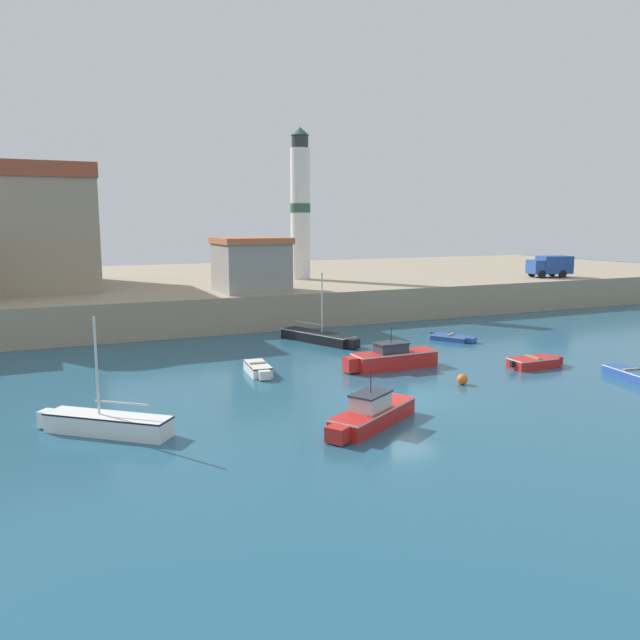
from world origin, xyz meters
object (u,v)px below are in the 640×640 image
object	(u,v)px
dinghy_white_5	(258,369)
truck_on_quay	(550,266)
sailboat_black_3	(319,337)
motorboat_red_4	(392,358)
mooring_buoy	(462,379)
motorboat_red_1	(371,413)
dinghy_blue_6	(452,338)
dinghy_blue_7	(632,375)
harbor_shed_mid_row	(251,264)
church	(22,222)
lighthouse	(300,206)
dinghy_red_2	(534,362)
sailboat_white_0	(106,423)

from	to	relation	value
dinghy_white_5	truck_on_quay	world-z (taller)	truck_on_quay
sailboat_black_3	motorboat_red_4	size ratio (longest dim) A/B	1.16
mooring_buoy	motorboat_red_1	bearing A→B (deg)	-152.83
dinghy_blue_6	truck_on_quay	bearing A→B (deg)	30.61
dinghy_blue_7	harbor_shed_mid_row	xyz separation A→B (m)	(-13.27, 26.11, 4.78)
motorboat_red_4	church	world-z (taller)	church
dinghy_blue_7	mooring_buoy	size ratio (longest dim) A/B	6.72
lighthouse	motorboat_red_4	bearing A→B (deg)	-101.16
motorboat_red_1	dinghy_blue_6	size ratio (longest dim) A/B	1.67
dinghy_white_5	church	bearing A→B (deg)	114.04
motorboat_red_1	dinghy_red_2	size ratio (longest dim) A/B	1.50
dinghy_red_2	mooring_buoy	xyz separation A→B (m)	(-6.32, -1.49, -0.04)
motorboat_red_4	church	bearing A→B (deg)	124.24
motorboat_red_4	lighthouse	xyz separation A→B (m)	(5.33, 27.01, 9.45)
motorboat_red_4	dinghy_blue_6	xyz separation A→B (m)	(8.40, 5.67, -0.38)
dinghy_white_5	church	distance (m)	30.82
motorboat_red_1	sailboat_black_3	bearing A→B (deg)	72.86
dinghy_white_5	lighthouse	distance (m)	29.91
dinghy_white_5	lighthouse	xyz separation A→B (m)	(12.97, 25.13, 9.74)
church	lighthouse	xyz separation A→B (m)	(25.07, -2.00, 1.57)
sailboat_black_3	dinghy_blue_7	size ratio (longest dim) A/B	1.77
sailboat_black_3	truck_on_quay	xyz separation A→B (m)	(30.41, 9.25, 3.64)
sailboat_black_3	church	xyz separation A→B (m)	(-19.05, 19.98, 8.08)
dinghy_white_5	harbor_shed_mid_row	size ratio (longest dim) A/B	0.59
dinghy_white_5	dinghy_blue_6	size ratio (longest dim) A/B	1.05
church	sailboat_white_0	bearing A→B (deg)	-84.64
motorboat_red_4	motorboat_red_1	bearing A→B (deg)	-125.30
truck_on_quay	dinghy_blue_7	bearing A→B (deg)	-126.29
motorboat_red_4	dinghy_blue_7	size ratio (longest dim) A/B	1.53
dinghy_blue_7	church	size ratio (longest dim) A/B	0.24
lighthouse	truck_on_quay	bearing A→B (deg)	-19.68
harbor_shed_mid_row	mooring_buoy	bearing A→B (deg)	-79.78
motorboat_red_1	dinghy_red_2	xyz separation A→B (m)	(13.97, 5.42, -0.20)
harbor_shed_mid_row	truck_on_quay	size ratio (longest dim) A/B	1.25
motorboat_red_4	dinghy_blue_7	xyz separation A→B (m)	(10.60, -7.75, -0.32)
mooring_buoy	harbor_shed_mid_row	size ratio (longest dim) A/B	0.10
mooring_buoy	truck_on_quay	size ratio (longest dim) A/B	0.12
sailboat_white_0	church	bearing A→B (deg)	95.36
sailboat_black_3	motorboat_red_1	bearing A→B (deg)	-107.14
truck_on_quay	dinghy_white_5	bearing A→B (deg)	-156.28
sailboat_black_3	lighthouse	world-z (taller)	lighthouse
harbor_shed_mid_row	dinghy_blue_7	bearing A→B (deg)	-63.06
sailboat_white_0	truck_on_quay	size ratio (longest dim) A/B	1.10
sailboat_white_0	dinghy_blue_6	size ratio (longest dim) A/B	1.57
dinghy_white_5	truck_on_quay	xyz separation A→B (m)	(37.36, 16.41, 3.74)
dinghy_white_5	dinghy_blue_6	bearing A→B (deg)	13.31
sailboat_black_3	dinghy_blue_7	bearing A→B (deg)	-56.06
dinghy_red_2	church	world-z (taller)	church
motorboat_red_4	sailboat_white_0	bearing A→B (deg)	-162.51
dinghy_white_5	sailboat_black_3	bearing A→B (deg)	45.84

